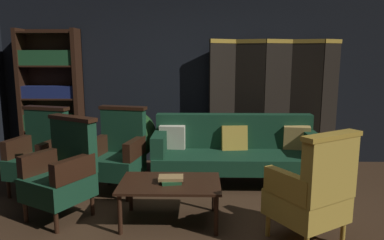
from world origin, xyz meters
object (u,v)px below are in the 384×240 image
potted_plant (136,137)px  folding_screen (277,101)px  armchair_gilt_accent (313,192)px  book_tan_leather (171,178)px  bookshelf (51,95)px  armchair_wing_left (63,171)px  armchair_wing_right (40,153)px  coffee_table (170,187)px  book_green_cloth (171,181)px  velvet_couch (235,148)px  armchair_wing_far (119,152)px

potted_plant → folding_screen: bearing=12.6°
armchair_gilt_accent → potted_plant: (-1.91, 2.01, 0.02)m
book_tan_leather → bookshelf: bearing=134.9°
armchair_wing_left → potted_plant: 1.57m
armchair_wing_right → book_tan_leather: size_ratio=4.26×
folding_screen → armchair_wing_right: 3.41m
coffee_table → book_green_cloth: (0.01, -0.01, 0.06)m
armchair_gilt_accent → armchair_wing_left: same height
folding_screen → potted_plant: folding_screen is taller
velvet_couch → book_green_cloth: size_ratio=11.00×
coffee_table → book_tan_leather: (0.01, -0.01, 0.09)m
bookshelf → armchair_wing_far: (1.24, -1.10, -0.58)m
armchair_wing_right → armchair_wing_left: bearing=-52.1°
folding_screen → armchair_gilt_accent: (-0.19, -2.47, -0.50)m
velvet_couch → book_tan_leather: bearing=-121.4°
armchair_wing_left → velvet_couch: bearing=30.5°
velvet_couch → folding_screen: bearing=50.2°
armchair_wing_left → armchair_wing_far: same height
coffee_table → book_tan_leather: size_ratio=4.10×
folding_screen → armchair_gilt_accent: folding_screen is taller
book_green_cloth → bookshelf: bearing=134.9°
bookshelf → book_green_cloth: (1.95, -1.96, -0.63)m
velvet_couch → coffee_table: size_ratio=2.12×
armchair_gilt_accent → book_tan_leather: 1.33m
folding_screen → book_green_cloth: folding_screen is taller
bookshelf → armchair_wing_far: size_ratio=1.97×
coffee_table → folding_screen: bearing=54.5°
folding_screen → armchair_wing_right: bearing=-158.0°
bookshelf → armchair_wing_left: 2.10m
coffee_table → armchair_wing_left: bearing=174.5°
armchair_wing_left → book_green_cloth: size_ratio=5.40×
armchair_gilt_accent → armchair_wing_left: bearing=168.0°
armchair_gilt_accent → book_green_cloth: size_ratio=5.40×
coffee_table → armchair_wing_right: 1.85m
folding_screen → book_tan_leather: folding_screen is taller
bookshelf → book_tan_leather: bearing=-45.1°
bookshelf → armchair_wing_left: bearing=-65.8°
velvet_couch → potted_plant: size_ratio=2.41×
armchair_gilt_accent → armchair_wing_right: bearing=157.7°
book_tan_leather → velvet_couch: bearing=58.6°
velvet_couch → armchair_wing_left: size_ratio=2.04×
folding_screen → armchair_wing_left: size_ratio=2.03×
bookshelf → armchair_wing_far: bookshelf is taller
armchair_wing_left → book_tan_leather: bearing=-6.0°
velvet_couch → armchair_gilt_accent: (0.53, -1.61, 0.04)m
folding_screen → book_green_cloth: size_ratio=10.93×
bookshelf → armchair_gilt_accent: 4.04m
coffee_table → armchair_wing_left: 1.12m
armchair_gilt_accent → book_tan_leather: (-1.27, 0.39, -0.02)m
armchair_wing_right → book_tan_leather: 1.86m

